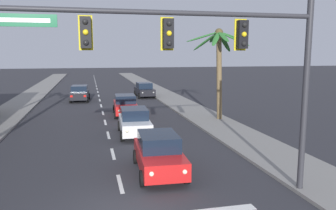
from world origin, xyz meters
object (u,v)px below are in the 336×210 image
Objects in this scene: sedan_fifth_in_queue at (125,105)px; palm_right_second at (219,55)px; sedan_oncoming_far at (80,93)px; traffic_signal_mast at (217,53)px; sedan_third_in_queue at (134,121)px; sedan_parked_nearest_kerb at (144,90)px; sedan_lead_at_stop_bar at (159,153)px.

palm_right_second is at bearing -30.46° from sedan_fifth_in_queue.
traffic_signal_mast is at bearing -79.07° from sedan_oncoming_far.
sedan_oncoming_far is at bearing 112.11° from sedan_fifth_in_queue.
sedan_third_in_queue is 8.52m from palm_right_second.
palm_right_second is (6.78, 3.09, 4.13)m from sedan_third_in_queue.
palm_right_second reaches higher than sedan_third_in_queue.
sedan_parked_nearest_kerb is at bearing 73.13° from sedan_fifth_in_queue.
traffic_signal_mast is at bearing -67.68° from sedan_lead_at_stop_bar.
sedan_third_in_queue is at bearing -91.34° from sedan_fifth_in_queue.
sedan_fifth_in_queue is at bearing 88.66° from sedan_third_in_queue.
sedan_third_in_queue and sedan_parked_nearest_kerb have the same top height.
sedan_fifth_in_queue and sedan_oncoming_far have the same top height.
sedan_oncoming_far is 7.49m from sedan_parked_nearest_kerb.
traffic_signal_mast reaches higher than sedan_oncoming_far.
sedan_parked_nearest_kerb is at bearing 85.71° from traffic_signal_mast.
sedan_lead_at_stop_bar is 0.65× the size of palm_right_second.
sedan_oncoming_far is 1.01× the size of sedan_parked_nearest_kerb.
sedan_lead_at_stop_bar is 23.81m from sedan_oncoming_far.
sedan_oncoming_far is at bearing 99.28° from sedan_lead_at_stop_bar.
sedan_lead_at_stop_bar and sedan_oncoming_far have the same top height.
palm_right_second is at bearing -51.99° from sedan_oncoming_far.
traffic_signal_mast is 2.30× the size of sedan_lead_at_stop_bar.
sedan_third_in_queue and sedan_oncoming_far have the same top height.
sedan_oncoming_far is (-3.71, 16.52, 0.00)m from sedan_third_in_queue.
sedan_fifth_in_queue is 1.00× the size of sedan_oncoming_far.
sedan_fifth_in_queue is at bearing 94.27° from traffic_signal_mast.
traffic_signal_mast is 14.32m from palm_right_second.
sedan_oncoming_far is 17.53m from palm_right_second.
traffic_signal_mast is 28.83m from sedan_parked_nearest_kerb.
palm_right_second reaches higher than sedan_oncoming_far.
palm_right_second reaches higher than sedan_lead_at_stop_bar.
sedan_third_in_queue is 0.65× the size of palm_right_second.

